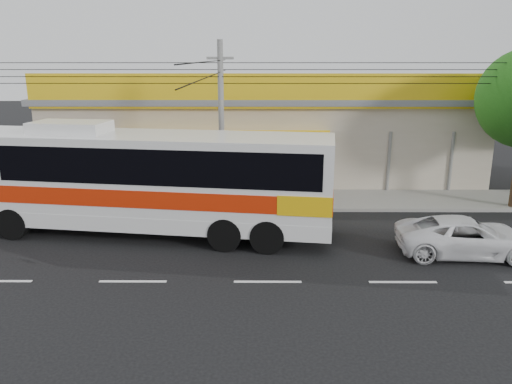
% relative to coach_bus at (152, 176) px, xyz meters
% --- Properties ---
extents(ground, '(120.00, 120.00, 0.00)m').
position_rel_coach_bus_xyz_m(ground, '(4.15, -1.64, -2.23)').
color(ground, black).
rests_on(ground, ground).
extents(sidewalk, '(30.00, 3.20, 0.15)m').
position_rel_coach_bus_xyz_m(sidewalk, '(4.15, 4.36, -2.15)').
color(sidewalk, gray).
rests_on(sidewalk, ground).
extents(lane_markings, '(50.00, 0.12, 0.01)m').
position_rel_coach_bus_xyz_m(lane_markings, '(4.15, -4.14, -2.23)').
color(lane_markings, silver).
rests_on(lane_markings, ground).
extents(storefront_building, '(22.60, 9.20, 5.70)m').
position_rel_coach_bus_xyz_m(storefront_building, '(4.14, 9.90, 0.07)').
color(storefront_building, '#AB9F8A').
rests_on(storefront_building, ground).
extents(coach_bus, '(13.78, 4.73, 4.17)m').
position_rel_coach_bus_xyz_m(coach_bus, '(0.00, 0.00, 0.00)').
color(coach_bus, silver).
rests_on(coach_bus, ground).
extents(motorbike_red, '(2.09, 0.90, 1.07)m').
position_rel_coach_bus_xyz_m(motorbike_red, '(-4.57, 3.06, -1.55)').
color(motorbike_red, maroon).
rests_on(motorbike_red, sidewalk).
extents(motorbike_dark, '(1.98, 0.67, 1.17)m').
position_rel_coach_bus_xyz_m(motorbike_dark, '(-4.82, 4.05, -1.49)').
color(motorbike_dark, black).
rests_on(motorbike_dark, sidewalk).
extents(white_car, '(4.69, 2.40, 1.27)m').
position_rel_coach_bus_xyz_m(white_car, '(10.82, -1.98, -1.60)').
color(white_car, white).
rests_on(white_car, ground).
extents(utility_pole, '(34.00, 14.00, 7.10)m').
position_rel_coach_bus_xyz_m(utility_pole, '(2.36, 2.56, 3.62)').
color(utility_pole, slate).
rests_on(utility_pole, ground).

